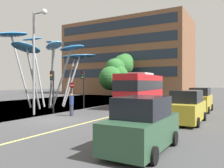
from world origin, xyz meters
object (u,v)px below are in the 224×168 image
object	(u,v)px
traffic_light_kerb_near	(52,83)
car_parked_mid	(187,108)
car_parked_near	(143,125)
leaf_sculpture	(48,50)
no_entry_sign	(72,92)
pedestrian	(72,105)
traffic_light_island_mid	(115,82)
street_lamp	(36,50)
traffic_light_kerb_far	(83,81)
red_bus	(141,88)
car_parked_far	(200,100)

from	to	relation	value
traffic_light_kerb_near	car_parked_mid	bearing A→B (deg)	4.52
car_parked_near	leaf_sculpture	bearing A→B (deg)	146.37
traffic_light_kerb_near	no_entry_sign	xyz separation A→B (m)	(-0.14, 2.82, -0.87)
pedestrian	car_parked_mid	bearing A→B (deg)	8.99
traffic_light_kerb_near	no_entry_sign	distance (m)	2.95
traffic_light_island_mid	street_lamp	bearing A→B (deg)	-91.88
car_parked_mid	car_parked_near	bearing A→B (deg)	-91.73
car_parked_mid	street_lamp	size ratio (longest dim) A/B	0.54
traffic_light_kerb_far	street_lamp	xyz separation A→B (m)	(-0.58, -5.59, 2.57)
leaf_sculpture	traffic_light_kerb_near	size ratio (longest dim) A/B	3.03
red_bus	pedestrian	xyz separation A→B (m)	(-2.07, -9.55, -1.14)
traffic_light_kerb_near	traffic_light_kerb_far	distance (m)	4.19
car_parked_far	no_entry_sign	bearing A→B (deg)	-156.21
street_lamp	traffic_light_island_mid	bearing A→B (deg)	88.12
red_bus	no_entry_sign	size ratio (longest dim) A/B	3.84
car_parked_near	car_parked_far	distance (m)	14.09
red_bus	car_parked_near	bearing A→B (deg)	-67.82
traffic_light_island_mid	car_parked_mid	world-z (taller)	traffic_light_island_mid
traffic_light_kerb_far	no_entry_sign	bearing A→B (deg)	-103.11
car_parked_mid	car_parked_far	xyz separation A→B (m)	(-0.18, 6.81, 0.03)
red_bus	traffic_light_kerb_far	bearing A→B (deg)	-131.84
traffic_light_kerb_near	car_parked_mid	xyz separation A→B (m)	(11.07, 0.88, -1.66)
traffic_light_island_mid	traffic_light_kerb_far	bearing A→B (deg)	-88.62
traffic_light_kerb_near	car_parked_far	world-z (taller)	traffic_light_kerb_near
street_lamp	no_entry_sign	distance (m)	5.53
traffic_light_kerb_far	car_parked_mid	world-z (taller)	traffic_light_kerb_far
street_lamp	no_entry_sign	bearing A→B (deg)	86.40
red_bus	leaf_sculpture	distance (m)	10.87
car_parked_mid	red_bus	bearing A→B (deg)	128.55
car_parked_mid	pedestrian	xyz separation A→B (m)	(-8.59, -1.36, -0.10)
no_entry_sign	leaf_sculpture	bearing A→B (deg)	172.69
car_parked_near	red_bus	bearing A→B (deg)	112.18
leaf_sculpture	traffic_light_kerb_near	distance (m)	6.03
traffic_light_kerb_near	car_parked_near	world-z (taller)	traffic_light_kerb_near
car_parked_far	traffic_light_kerb_near	bearing A→B (deg)	-144.81
street_lamp	red_bus	bearing A→B (deg)	64.69
traffic_light_kerb_near	traffic_light_kerb_far	world-z (taller)	traffic_light_kerb_far
red_bus	traffic_light_kerb_near	xyz separation A→B (m)	(-4.55, -9.07, 0.62)
red_bus	car_parked_mid	distance (m)	10.52
traffic_light_kerb_near	street_lamp	world-z (taller)	street_lamp
traffic_light_kerb_near	car_parked_far	distance (m)	13.43
street_lamp	pedestrian	bearing A→B (deg)	17.76
red_bus	car_parked_near	size ratio (longest dim) A/B	2.41
traffic_light_kerb_far	traffic_light_island_mid	bearing A→B (deg)	91.38
traffic_light_island_mid	car_parked_near	xyz separation A→B (m)	(10.85, -17.63, -1.71)
leaf_sculpture	pedestrian	xyz separation A→B (m)	(6.18, -3.76, -5.22)
car_parked_mid	car_parked_far	world-z (taller)	car_parked_far
car_parked_near	car_parked_far	xyz separation A→B (m)	(0.04, 14.09, 0.05)
traffic_light_island_mid	street_lamp	distance (m)	12.92
no_entry_sign	traffic_light_island_mid	bearing A→B (deg)	88.98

